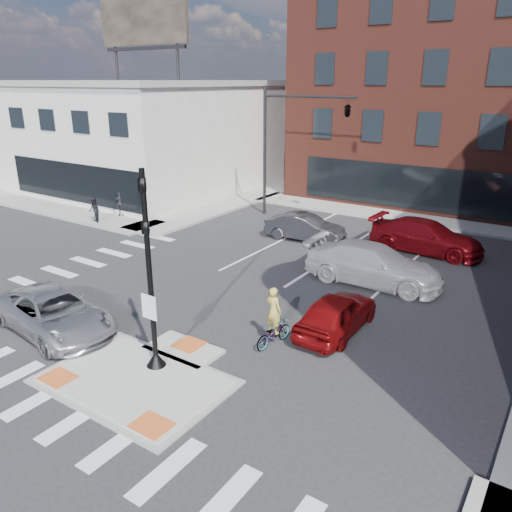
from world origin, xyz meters
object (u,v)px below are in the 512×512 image
Objects in this scene: silver_suv at (54,313)px; white_pickup at (373,264)px; bg_car_dark at (305,227)px; cyclist at (273,326)px; pedestrian_b at (120,204)px; red_sedan at (337,313)px; bg_car_red at (426,237)px; pedestrian_a at (94,210)px.

white_pickup is at bearing -28.29° from silver_suv.
cyclist reaches higher than bg_car_dark.
pedestrian_b is at bearing 47.39° from silver_suv.
white_pickup reaches higher than red_sedan.
pedestrian_b is at bearing 83.09° from white_pickup.
pedestrian_b is at bearing 96.66° from bg_car_dark.
cyclist is at bearing 176.72° from bg_car_red.
bg_car_red is at bearing 42.50° from pedestrian_a.
silver_suv is at bearing 142.11° from white_pickup.
silver_suv is at bearing -78.48° from pedestrian_b.
bg_car_red reaches higher than red_sedan.
bg_car_red is (8.16, 15.84, 0.10)m from silver_suv.
pedestrian_a is (-16.73, 6.39, 0.22)m from cyclist.
white_pickup is 5.49m from bg_car_red.
pedestrian_a is (-9.96, 9.84, 0.19)m from silver_suv.
silver_suv is 2.52× the size of cyclist.
pedestrian_b is (0.05, 2.00, -0.01)m from pedestrian_a.
bg_car_red is at bearing -15.93° from pedestrian_b.
white_pickup is 6.60m from bg_car_dark.
pedestrian_a is at bearing -11.33° from cyclist.
white_pickup is at bearing -86.27° from cyclist.
bg_car_red reaches higher than silver_suv.
bg_car_dark is 12.81m from pedestrian_a.
pedestrian_a is (-17.44, -0.55, 0.06)m from white_pickup.
pedestrian_b is (-16.68, 8.39, 0.21)m from cyclist.
white_pickup is at bearing 175.99° from bg_car_red.
pedestrian_a reaches higher than bg_car_red.
silver_suv is at bearing 36.58° from cyclist.
white_pickup is 1.35× the size of bg_car_dark.
bg_car_dark is at bearing 108.32° from bg_car_red.
silver_suv is 14.00m from pedestrian_a.
cyclist is at bearing 172.02° from white_pickup.
pedestrian_b is at bearing 105.61° from bg_car_red.
pedestrian_a reaches higher than pedestrian_b.
bg_car_red is 3.68× the size of pedestrian_a.
red_sedan is 4.97m from white_pickup.
silver_suv is at bearing 167.19° from bg_car_dark.
pedestrian_a is 2.00m from pedestrian_b.
bg_car_dark is at bearing 52.66° from white_pickup.
red_sedan is at bearing -175.09° from white_pickup.
red_sedan is 18.58m from pedestrian_a.
red_sedan is 2.00× the size of cyclist.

